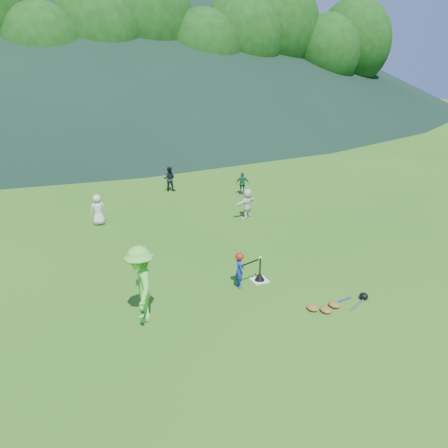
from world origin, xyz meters
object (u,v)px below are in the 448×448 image
object	(u,v)px
adult_coach	(141,285)
fielder_d	(247,203)
fielder_c	(243,183)
equipment_pile	(335,305)
batting_tee	(260,277)
home_plate	(260,280)
fielder_b	(169,179)
fielder_a	(98,210)
batter_child	(239,270)

from	to	relation	value
adult_coach	fielder_d	distance (m)	8.06
adult_coach	fielder_c	size ratio (longest dim) A/B	1.81
adult_coach	equipment_pile	world-z (taller)	adult_coach
batting_tee	fielder_c	bearing A→B (deg)	66.64
fielder_d	adult_coach	bearing A→B (deg)	20.85
fielder_c	fielder_d	distance (m)	3.27
home_plate	batting_tee	xyz separation A→B (m)	(0.00, 0.00, 0.12)
home_plate	fielder_d	distance (m)	5.50
fielder_b	fielder_d	xyz separation A→B (m)	(1.65, -5.05, -0.00)
home_plate	adult_coach	world-z (taller)	adult_coach
home_plate	batting_tee	bearing A→B (deg)	0.00
fielder_a	batting_tee	bearing A→B (deg)	118.33
fielder_b	batting_tee	distance (m)	10.10
adult_coach	fielder_c	distance (m)	11.16
batter_child	fielder_d	distance (m)	5.85
fielder_b	batting_tee	xyz separation A→B (m)	(-0.51, -10.08, -0.47)
adult_coach	fielder_d	size ratio (longest dim) A/B	1.62
fielder_c	equipment_pile	distance (m)	10.38
batting_tee	batter_child	bearing A→B (deg)	-173.68
batter_child	fielder_a	xyz separation A→B (m)	(-2.74, 6.74, 0.10)
adult_coach	fielder_b	world-z (taller)	adult_coach
batter_child	fielder_c	distance (m)	9.11
adult_coach	batting_tee	xyz separation A→B (m)	(3.59, 0.61, -0.84)
batter_child	equipment_pile	distance (m)	2.70
fielder_c	equipment_pile	world-z (taller)	fielder_c
fielder_c	fielder_d	size ratio (longest dim) A/B	0.90
equipment_pile	fielder_a	bearing A→B (deg)	117.33
fielder_a	fielder_d	world-z (taller)	fielder_a
home_plate	equipment_pile	size ratio (longest dim) A/B	0.25
batting_tee	fielder_d	bearing A→B (deg)	66.74
adult_coach	fielder_a	bearing A→B (deg)	-171.42
fielder_c	home_plate	bearing A→B (deg)	92.52
adult_coach	fielder_d	bearing A→B (deg)	144.15
home_plate	fielder_a	bearing A→B (deg)	117.34
home_plate	adult_coach	distance (m)	3.77
fielder_b	fielder_c	size ratio (longest dim) A/B	1.12
batter_child	fielder_a	bearing A→B (deg)	30.26
fielder_d	fielder_b	bearing A→B (deg)	-95.47
batter_child	fielder_a	size ratio (longest dim) A/B	0.84
fielder_d	batting_tee	world-z (taller)	fielder_d
adult_coach	batting_tee	distance (m)	3.74
batter_child	fielder_b	bearing A→B (deg)	1.33
batter_child	adult_coach	size ratio (longest dim) A/B	0.52
home_plate	fielder_a	size ratio (longest dim) A/B	0.37
fielder_a	fielder_b	size ratio (longest dim) A/B	1.00
home_plate	equipment_pile	xyz separation A→B (m)	(1.07, -2.07, 0.06)
fielder_d	fielder_a	bearing A→B (deg)	-39.89
fielder_b	equipment_pile	xyz separation A→B (m)	(0.56, -12.15, -0.53)
fielder_d	equipment_pile	bearing A→B (deg)	57.71
adult_coach	equipment_pile	xyz separation A→B (m)	(4.66, -1.46, -0.90)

